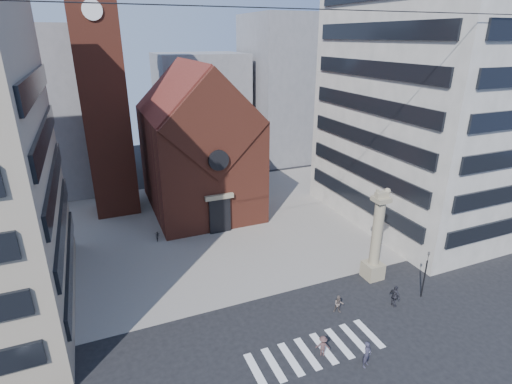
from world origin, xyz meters
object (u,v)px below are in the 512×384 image
traffic_light (425,273)px  pedestrian_1 (339,304)px  pedestrian_0 (367,354)px  lion_column (376,244)px  scooter_0 (157,235)px  pedestrian_2 (395,296)px

traffic_light → pedestrian_1: 7.85m
pedestrian_0 → lion_column: bearing=23.9°
scooter_0 → traffic_light: bearing=-34.5°
traffic_light → scooter_0: traffic_light is taller
pedestrian_1 → scooter_0: size_ratio=0.90×
lion_column → scooter_0: bearing=138.4°
traffic_light → scooter_0: (-18.78, 18.92, -1.79)m
lion_column → pedestrian_2: (-1.01, -4.10, -2.51)m
lion_column → traffic_light: (1.99, -4.00, -1.17)m
traffic_light → pedestrian_0: size_ratio=2.21×
pedestrian_0 → traffic_light: bearing=-0.0°
traffic_light → pedestrian_1: bearing=172.8°
scooter_0 → pedestrian_0: bearing=-56.7°
lion_column → pedestrian_0: 11.31m
lion_column → pedestrian_0: lion_column is taller
pedestrian_2 → pedestrian_1: bearing=74.5°
traffic_light → pedestrian_2: bearing=-178.1°
traffic_light → pedestrian_0: traffic_light is taller
traffic_light → scooter_0: size_ratio=2.53×
lion_column → scooter_0: lion_column is taller
lion_column → traffic_light: size_ratio=2.02×
lion_column → scooter_0: size_ratio=5.11×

